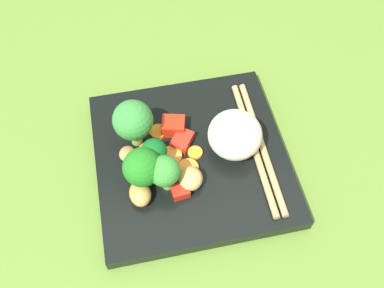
{
  "coord_description": "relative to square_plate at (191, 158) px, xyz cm",
  "views": [
    {
      "loc": [
        -5.81,
        -30.15,
        51.29
      ],
      "look_at": [
        0.22,
        0.31,
        3.95
      ],
      "focal_mm": 40.08,
      "sensor_mm": 36.0,
      "label": 1
    }
  ],
  "objects": [
    {
      "name": "ground_plane",
      "position": [
        0.0,
        0.0,
        -1.98
      ],
      "size": [
        110.0,
        110.0,
        2.0
      ],
      "primitive_type": "cube",
      "color": "#5A812D"
    },
    {
      "name": "square_plate",
      "position": [
        0.0,
        0.0,
        0.0
      ],
      "size": [
        25.89,
        25.89,
        1.95
      ],
      "primitive_type": "cube",
      "rotation": [
        0.0,
        0.0,
        0.01
      ],
      "color": "black",
      "rests_on": "ground_plane"
    },
    {
      "name": "rice_mound",
      "position": [
        5.92,
        0.01,
        3.97
      ],
      "size": [
        8.83,
        8.86,
        5.99
      ],
      "primitive_type": "ellipsoid",
      "rotation": [
        0.0,
        0.0,
        3.41
      ],
      "color": "white",
      "rests_on": "square_plate"
    },
    {
      "name": "broccoli_floret_0",
      "position": [
        -4.07,
        -3.94,
        4.35
      ],
      "size": [
        4.02,
        4.02,
        5.65
      ],
      "color": "#73BD5A",
      "rests_on": "square_plate"
    },
    {
      "name": "broccoli_floret_1",
      "position": [
        -4.93,
        -0.61,
        3.89
      ],
      "size": [
        3.45,
        3.45,
        4.95
      ],
      "color": "#73B143",
      "rests_on": "square_plate"
    },
    {
      "name": "broccoli_floret_2",
      "position": [
        -6.92,
        3.77,
        5.43
      ],
      "size": [
        5.38,
        5.38,
        7.35
      ],
      "color": "#84AD58",
      "rests_on": "square_plate"
    },
    {
      "name": "broccoli_floret_3",
      "position": [
        -6.67,
        -2.96,
        4.64
      ],
      "size": [
        4.96,
        4.96,
        6.28
      ],
      "color": "#6EA156",
      "rests_on": "square_plate"
    },
    {
      "name": "carrot_slice_0",
      "position": [
        -5.46,
        1.33,
        1.24
      ],
      "size": [
        3.29,
        3.29,
        0.52
      ],
      "primitive_type": "cylinder",
      "rotation": [
        0.0,
        0.0,
        1.51
      ],
      "color": "orange",
      "rests_on": "square_plate"
    },
    {
      "name": "carrot_slice_1",
      "position": [
        0.58,
        0.2,
        1.2
      ],
      "size": [
        2.3,
        2.3,
        0.44
      ],
      "primitive_type": "cylinder",
      "rotation": [
        0.0,
        0.0,
        4.55
      ],
      "color": "orange",
      "rests_on": "square_plate"
    },
    {
      "name": "carrot_slice_2",
      "position": [
        -3.81,
        4.36,
        1.24
      ],
      "size": [
        3.35,
        3.35,
        0.52
      ],
      "primitive_type": "cylinder",
      "rotation": [
        0.0,
        0.0,
        2.23
      ],
      "color": "orange",
      "rests_on": "square_plate"
    },
    {
      "name": "carrot_slice_3",
      "position": [
        -2.69,
        0.23,
        1.35
      ],
      "size": [
        4.09,
        4.09,
        0.75
      ],
      "primitive_type": "cylinder",
      "rotation": [
        0.0,
        0.0,
        0.85
      ],
      "color": "orange",
      "rests_on": "square_plate"
    },
    {
      "name": "carrot_slice_4",
      "position": [
        -7.22,
        -0.83,
        1.19
      ],
      "size": [
        2.53,
        2.53,
        0.43
      ],
      "primitive_type": "cylinder",
      "rotation": [
        0.0,
        0.0,
        3.38
      ],
      "color": "orange",
      "rests_on": "square_plate"
    },
    {
      "name": "carrot_slice_5",
      "position": [
        -0.84,
        -2.25,
        1.26
      ],
      "size": [
        3.99,
        3.99,
        0.57
      ],
      "primitive_type": "cylinder",
      "rotation": [
        0.0,
        0.0,
        0.86
      ],
      "color": "orange",
      "rests_on": "square_plate"
    },
    {
      "name": "pepper_chunk_0",
      "position": [
        -2.46,
        -5.62,
        1.62
      ],
      "size": [
        2.38,
        1.99,
        1.29
      ],
      "primitive_type": "cube",
      "rotation": [
        0.0,
        0.0,
        3.26
      ],
      "color": "red",
      "rests_on": "square_plate"
    },
    {
      "name": "pepper_chunk_1",
      "position": [
        -1.61,
        4.37,
        2.0
      ],
      "size": [
        3.66,
        3.32,
        2.04
      ],
      "primitive_type": "cube",
      "rotation": [
        0.0,
        0.0,
        2.9
      ],
      "color": "red",
      "rests_on": "square_plate"
    },
    {
      "name": "pepper_chunk_2",
      "position": [
        -0.82,
        1.98,
        1.67
      ],
      "size": [
        3.72,
        3.92,
        1.39
      ],
      "primitive_type": "cube",
      "rotation": [
        0.0,
        0.0,
        4.1
      ],
      "color": "red",
      "rests_on": "square_plate"
    },
    {
      "name": "chicken_piece_0",
      "position": [
        -8.42,
        1.29,
        1.69
      ],
      "size": [
        2.83,
        2.97,
        1.42
      ],
      "primitive_type": "ellipsoid",
      "rotation": [
        0.0,
        0.0,
        1.26
      ],
      "color": "#B9824A",
      "rests_on": "square_plate"
    },
    {
      "name": "chicken_piece_1",
      "position": [
        -7.49,
        -5.17,
        2.14
      ],
      "size": [
        3.01,
        3.82,
        2.33
      ],
      "primitive_type": "ellipsoid",
      "rotation": [
        0.0,
        0.0,
        4.79
      ],
      "color": "#B19146",
      "rests_on": "square_plate"
    },
    {
      "name": "chicken_piece_3",
      "position": [
        -0.88,
        -4.34,
        2.2
      ],
      "size": [
        3.76,
        3.95,
        2.46
      ],
      "primitive_type": "ellipsoid",
      "rotation": [
        0.0,
        0.0,
        1.36
      ],
      "color": "tan",
      "rests_on": "square_plate"
    },
    {
      "name": "chopstick_pair",
      "position": [
        9.17,
        -0.65,
        1.42
      ],
      "size": [
        2.15,
        21.43,
        0.88
      ],
      "rotation": [
        0.0,
        0.0,
        1.57
      ],
      "color": "tan",
      "rests_on": "square_plate"
    }
  ]
}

